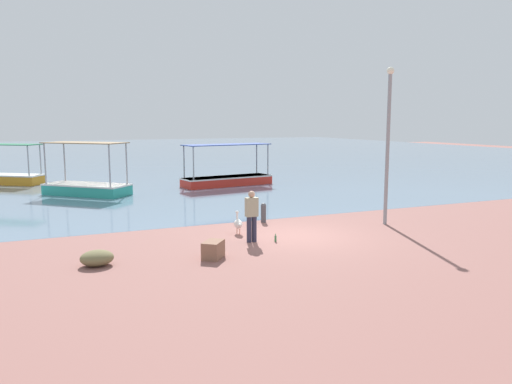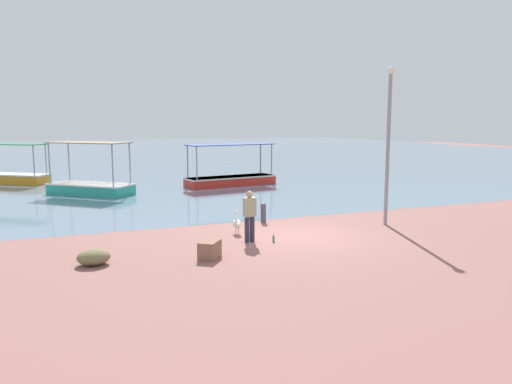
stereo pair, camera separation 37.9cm
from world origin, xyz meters
The scene contains 11 objects.
ground centered at (0.00, 0.00, 0.00)m, with size 120.00×120.00×0.00m, color #8E5B54.
harbor_water centered at (0.00, 48.00, 0.00)m, with size 110.00×90.00×0.00m, color slate.
fishing_boat_far_left centered at (-5.82, 13.03, 0.51)m, with size 4.59×4.43×2.81m.
fishing_boat_far_right centered at (2.45, 13.76, 0.48)m, with size 5.84×2.48×2.53m.
pelican centered at (-1.76, 1.08, 0.38)m, with size 0.36×0.80×0.80m.
lamp_post centered at (4.04, 0.43, 3.31)m, with size 0.28×0.28×5.91m.
mooring_bollard centered at (-0.11, 2.59, 0.41)m, with size 0.22×0.22×0.76m.
fisherman_standing centered at (-1.78, -0.18, 0.91)m, with size 0.40×0.23×1.69m.
net_pile centered at (-6.73, -1.01, 0.22)m, with size 0.91×0.77×0.43m, color olive.
cargo_crate centered at (-3.57, -1.57, 0.25)m, with size 0.73×0.48×0.51m, color #865D47.
glass_bottle centered at (-1.06, -0.48, 0.11)m, with size 0.07×0.07×0.27m.
Camera 1 is at (-7.97, -14.90, 3.93)m, focal length 35.00 mm.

